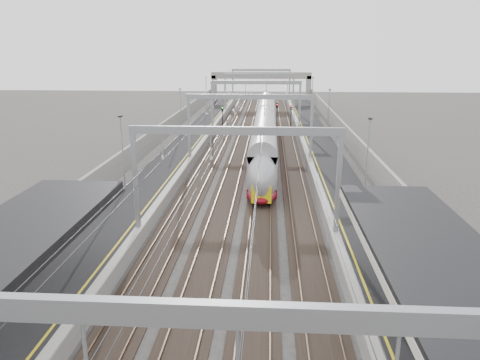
# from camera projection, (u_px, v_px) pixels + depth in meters

# --- Properties ---
(platform_left) EXTENTS (4.00, 120.00, 1.00)m
(platform_left) POSITION_uv_depth(u_px,v_px,m) (180.00, 155.00, 52.46)
(platform_left) COLOR black
(platform_left) RESTS_ON ground
(platform_right) EXTENTS (4.00, 120.00, 1.00)m
(platform_right) POSITION_uv_depth(u_px,v_px,m) (323.00, 157.00, 51.48)
(platform_right) COLOR black
(platform_right) RESTS_ON ground
(tracks) EXTENTS (11.40, 140.00, 0.20)m
(tracks) POSITION_uv_depth(u_px,v_px,m) (251.00, 160.00, 52.10)
(tracks) COLOR black
(tracks) RESTS_ON ground
(overhead_line) EXTENTS (13.00, 140.00, 6.60)m
(overhead_line) POSITION_uv_depth(u_px,v_px,m) (253.00, 99.00, 56.78)
(overhead_line) COLOR gray
(overhead_line) RESTS_ON platform_left
(overbridge) EXTENTS (22.00, 2.20, 6.90)m
(overbridge) POSITION_uv_depth(u_px,v_px,m) (261.00, 79.00, 103.45)
(overbridge) COLOR gray
(overbridge) RESTS_ON ground
(wall_left) EXTENTS (0.30, 120.00, 3.20)m
(wall_left) POSITION_uv_depth(u_px,v_px,m) (151.00, 145.00, 52.36)
(wall_left) COLOR gray
(wall_left) RESTS_ON ground
(wall_right) EXTENTS (0.30, 120.00, 3.20)m
(wall_right) POSITION_uv_depth(u_px,v_px,m) (353.00, 148.00, 50.99)
(wall_right) COLOR gray
(wall_right) RESTS_ON ground
(train) EXTENTS (2.49, 45.29, 3.94)m
(train) POSITION_uv_depth(u_px,v_px,m) (265.00, 136.00, 56.04)
(train) COLOR maroon
(train) RESTS_ON ground
(signal_green) EXTENTS (0.32, 0.32, 3.48)m
(signal_green) POSITION_uv_depth(u_px,v_px,m) (223.00, 113.00, 71.71)
(signal_green) COLOR black
(signal_green) RESTS_ON ground
(signal_red_near) EXTENTS (0.32, 0.32, 3.48)m
(signal_red_near) POSITION_uv_depth(u_px,v_px,m) (277.00, 110.00, 75.68)
(signal_red_near) COLOR black
(signal_red_near) RESTS_ON ground
(signal_red_far) EXTENTS (0.32, 0.32, 3.48)m
(signal_red_far) POSITION_uv_depth(u_px,v_px,m) (291.00, 112.00, 73.49)
(signal_red_far) COLOR black
(signal_red_far) RESTS_ON ground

